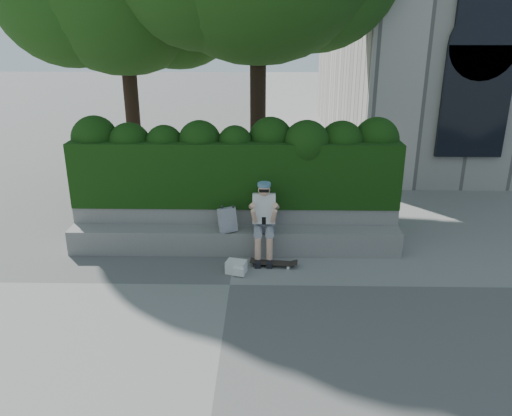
{
  "coord_description": "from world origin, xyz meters",
  "views": [
    {
      "loc": [
        0.56,
        -7.07,
        3.89
      ],
      "look_at": [
        0.4,
        1.0,
        0.95
      ],
      "focal_mm": 35.0,
      "sensor_mm": 36.0,
      "label": 1
    }
  ],
  "objects_px": {
    "backpack_plaid": "(228,220)",
    "person": "(264,217)",
    "skateboard": "(274,263)",
    "backpack_ground": "(236,267)"
  },
  "relations": [
    {
      "from": "backpack_plaid",
      "to": "backpack_ground",
      "type": "bearing_deg",
      "value": -106.74
    },
    {
      "from": "backpack_ground",
      "to": "backpack_plaid",
      "type": "bearing_deg",
      "value": 119.78
    },
    {
      "from": "person",
      "to": "skateboard",
      "type": "xyz_separation_m",
      "value": [
        0.17,
        -0.4,
        -0.69
      ]
    },
    {
      "from": "backpack_plaid",
      "to": "person",
      "type": "bearing_deg",
      "value": -38.48
    },
    {
      "from": "skateboard",
      "to": "backpack_plaid",
      "type": "relative_size",
      "value": 1.71
    },
    {
      "from": "person",
      "to": "backpack_plaid",
      "type": "distance_m",
      "value": 0.66
    },
    {
      "from": "skateboard",
      "to": "backpack_plaid",
      "type": "distance_m",
      "value": 1.12
    },
    {
      "from": "person",
      "to": "backpack_ground",
      "type": "bearing_deg",
      "value": -125.64
    },
    {
      "from": "skateboard",
      "to": "backpack_ground",
      "type": "height_order",
      "value": "backpack_ground"
    },
    {
      "from": "skateboard",
      "to": "backpack_ground",
      "type": "bearing_deg",
      "value": -153.85
    }
  ]
}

